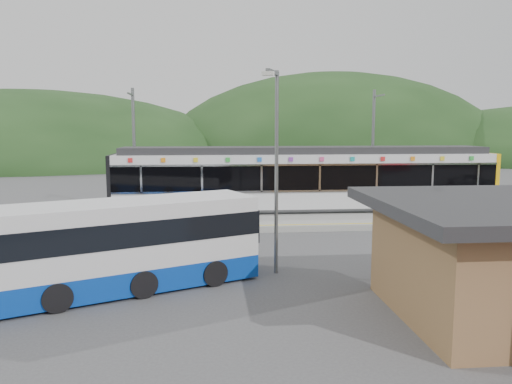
{
  "coord_description": "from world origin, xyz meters",
  "views": [
    {
      "loc": [
        -2.74,
        -20.47,
        4.75
      ],
      "look_at": [
        -0.72,
        1.0,
        1.98
      ],
      "focal_mm": 35.0,
      "sensor_mm": 36.0,
      "label": 1
    }
  ],
  "objects": [
    {
      "name": "catenary_mast_east",
      "position": [
        7.0,
        8.56,
        3.65
      ],
      "size": [
        0.18,
        1.8,
        7.0
      ],
      "color": "slate",
      "rests_on": "ground"
    },
    {
      "name": "hills",
      "position": [
        6.19,
        5.29,
        0.0
      ],
      "size": [
        146.0,
        149.0,
        26.0
      ],
      "color": "#1E3D19",
      "rests_on": "ground"
    },
    {
      "name": "ground",
      "position": [
        0.0,
        0.0,
        0.0
      ],
      "size": [
        120.0,
        120.0,
        0.0
      ],
      "primitive_type": "plane",
      "color": "#4C4C4F",
      "rests_on": "ground"
    },
    {
      "name": "platform",
      "position": [
        0.0,
        3.3,
        0.15
      ],
      "size": [
        26.0,
        3.2,
        0.3
      ],
      "primitive_type": "cube",
      "color": "#9E9E99",
      "rests_on": "ground"
    },
    {
      "name": "bus",
      "position": [
        -6.09,
        -6.19,
        1.27
      ],
      "size": [
        9.72,
        5.97,
        2.63
      ],
      "rotation": [
        0.0,
        0.0,
        0.42
      ],
      "color": "#0B3DAF",
      "rests_on": "ground"
    },
    {
      "name": "lamp_post",
      "position": [
        -0.59,
        -4.72,
        3.9
      ],
      "size": [
        0.54,
        1.2,
        6.55
      ],
      "rotation": [
        0.0,
        0.0,
        -0.41
      ],
      "color": "slate",
      "rests_on": "ground"
    },
    {
      "name": "yellow_line",
      "position": [
        0.0,
        2.0,
        0.3
      ],
      "size": [
        26.0,
        0.1,
        0.01
      ],
      "primitive_type": "cube",
      "color": "yellow",
      "rests_on": "platform"
    },
    {
      "name": "train",
      "position": [
        2.4,
        6.0,
        2.06
      ],
      "size": [
        20.44,
        3.01,
        3.74
      ],
      "color": "black",
      "rests_on": "ground"
    },
    {
      "name": "catenary_mast_west",
      "position": [
        -7.0,
        8.56,
        3.65
      ],
      "size": [
        0.18,
        1.8,
        7.0
      ],
      "color": "slate",
      "rests_on": "ground"
    }
  ]
}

